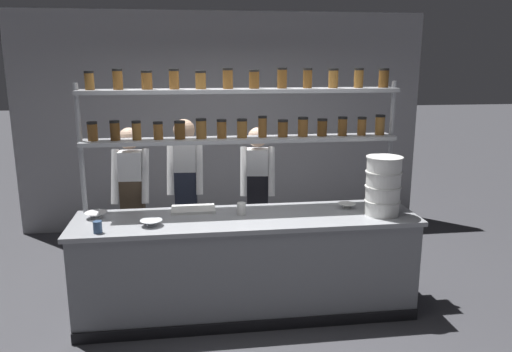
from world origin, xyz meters
name	(u,v)px	position (x,y,z in m)	size (l,w,h in m)	color
ground_plane	(247,311)	(0.00, 0.00, 0.00)	(40.00, 40.00, 0.00)	#3D3D42
back_wall	(224,122)	(0.00, 2.55, 1.45)	(5.45, 0.12, 2.89)	#939399
prep_counter	(247,265)	(0.00, 0.00, 0.46)	(3.05, 0.76, 0.92)	gray
spice_shelf_unit	(243,118)	(0.01, 0.33, 1.75)	(2.93, 0.28, 2.21)	#999BA0
chef_left	(132,198)	(-1.06, 0.65, 0.95)	(0.37, 0.30, 1.65)	black
chef_center	(186,189)	(-0.53, 0.79, 0.98)	(0.37, 0.31, 1.70)	black
chef_right	(257,192)	(0.22, 0.84, 0.91)	(0.39, 0.31, 1.60)	black
container_stack	(383,186)	(1.21, -0.10, 1.19)	(0.32, 0.32, 0.53)	white
cutting_board	(193,209)	(-0.47, 0.25, 0.93)	(0.40, 0.26, 0.02)	silver
prep_bowl_near_left	(347,206)	(0.96, 0.12, 0.94)	(0.17, 0.17, 0.05)	silver
prep_bowl_center_front	(96,215)	(-1.32, 0.14, 0.95)	(0.20, 0.20, 0.05)	white
prep_bowl_center_back	(151,223)	(-0.82, -0.15, 0.94)	(0.19, 0.19, 0.05)	silver
serving_cup_front	(98,227)	(-1.24, -0.27, 0.97)	(0.07, 0.07, 0.10)	#334C70
serving_cup_by_board	(241,209)	(-0.04, 0.06, 0.97)	(0.08, 0.08, 0.11)	silver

